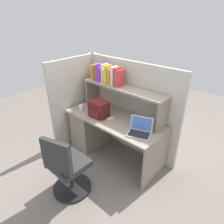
# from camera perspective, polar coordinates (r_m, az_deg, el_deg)

# --- Properties ---
(ground_plane) EXTENTS (8.00, 8.00, 0.00)m
(ground_plane) POSITION_cam_1_polar(r_m,az_deg,el_deg) (3.49, 0.56, -12.21)
(ground_plane) COLOR slate
(desk) EXTENTS (1.60, 0.70, 0.73)m
(desk) POSITION_cam_1_polar(r_m,az_deg,el_deg) (3.48, -4.25, -4.30)
(desk) COLOR gray
(desk) RESTS_ON ground_plane
(cubicle_partition_rear) EXTENTS (1.84, 0.05, 1.55)m
(cubicle_partition_rear) POSITION_cam_1_polar(r_m,az_deg,el_deg) (3.33, 4.95, 1.38)
(cubicle_partition_rear) COLOR #BCB5A8
(cubicle_partition_rear) RESTS_ON ground_plane
(cubicle_partition_left) EXTENTS (0.05, 1.06, 1.55)m
(cubicle_partition_left) POSITION_cam_1_polar(r_m,az_deg,el_deg) (3.59, -10.18, 3.07)
(cubicle_partition_left) COLOR #BCB5A8
(cubicle_partition_left) RESTS_ON ground_plane
(overhead_hutch) EXTENTS (1.44, 0.28, 0.45)m
(overhead_hutch) POSITION_cam_1_polar(r_m,az_deg,el_deg) (3.07, 3.13, 5.45)
(overhead_hutch) COLOR gray
(overhead_hutch) RESTS_ON desk
(reference_books_on_shelf) EXTENTS (0.59, 0.18, 0.29)m
(reference_books_on_shelf) POSITION_cam_1_polar(r_m,az_deg,el_deg) (3.20, -1.40, 10.71)
(reference_books_on_shelf) COLOR orange
(reference_books_on_shelf) RESTS_ON overhead_hutch
(laptop) EXTENTS (0.38, 0.35, 0.22)m
(laptop) POSITION_cam_1_polar(r_m,az_deg,el_deg) (2.70, 8.04, -5.24)
(laptop) COLOR #B7BABF
(laptop) RESTS_ON desk
(backpack) EXTENTS (0.30, 0.22, 0.25)m
(backpack) POSITION_cam_1_polar(r_m,az_deg,el_deg) (3.09, -3.89, 0.89)
(backpack) COLOR #591919
(backpack) RESTS_ON desk
(computer_mouse) EXTENTS (0.08, 0.11, 0.03)m
(computer_mouse) POSITION_cam_1_polar(r_m,az_deg,el_deg) (3.02, -0.41, -1.93)
(computer_mouse) COLOR silver
(computer_mouse) RESTS_ON desk
(paper_cup) EXTENTS (0.08, 0.08, 0.09)m
(paper_cup) POSITION_cam_1_polar(r_m,az_deg,el_deg) (3.34, -8.82, 1.28)
(paper_cup) COLOR white
(paper_cup) RESTS_ON desk
(office_chair) EXTENTS (0.52, 0.54, 0.93)m
(office_chair) POSITION_cam_1_polar(r_m,az_deg,el_deg) (2.71, -12.78, -15.86)
(office_chair) COLOR black
(office_chair) RESTS_ON ground_plane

